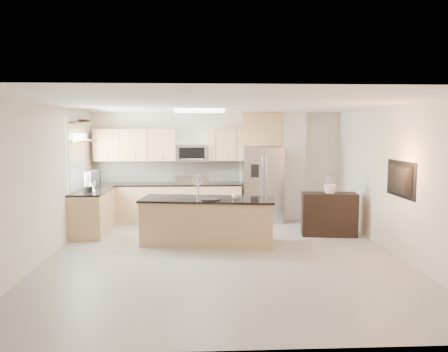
{
  "coord_description": "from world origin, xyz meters",
  "views": [
    {
      "loc": [
        -0.34,
        -7.35,
        2.17
      ],
      "look_at": [
        0.08,
        1.3,
        1.26
      ],
      "focal_mm": 35.0,
      "sensor_mm": 36.0,
      "label": 1
    }
  ],
  "objects": [
    {
      "name": "platter",
      "position": [
        -0.22,
        0.72,
        0.89
      ],
      "size": [
        0.5,
        0.5,
        0.02
      ],
      "primitive_type": "cylinder",
      "rotation": [
        0.0,
        0.0,
        -0.26
      ],
      "color": "black",
      "rests_on": "island"
    },
    {
      "name": "bowl",
      "position": [
        -2.85,
        2.12,
        2.38
      ],
      "size": [
        0.36,
        0.36,
        0.08
      ],
      "primitive_type": "imported",
      "rotation": [
        0.0,
        0.0,
        0.09
      ],
      "color": "#A7A7A9",
      "rests_on": "shelf_upper"
    },
    {
      "name": "cup",
      "position": [
        0.26,
        0.76,
        0.93
      ],
      "size": [
        0.15,
        0.15,
        0.1
      ],
      "primitive_type": "imported",
      "rotation": [
        0.0,
        0.0,
        0.14
      ],
      "color": "white",
      "rests_on": "island"
    },
    {
      "name": "wall_back",
      "position": [
        0.0,
        3.25,
        1.3
      ],
      "size": [
        6.0,
        0.02,
        2.6
      ],
      "primitive_type": "cube",
      "color": "silver",
      "rests_on": "floor"
    },
    {
      "name": "refrigerator",
      "position": [
        1.06,
        2.87,
        0.89
      ],
      "size": [
        0.92,
        0.78,
        1.78
      ],
      "color": "#A7A7A9",
      "rests_on": "floor"
    },
    {
      "name": "range",
      "position": [
        -0.6,
        2.92,
        0.47
      ],
      "size": [
        0.76,
        0.64,
        1.14
      ],
      "color": "black",
      "rests_on": "floor"
    },
    {
      "name": "television",
      "position": [
        2.91,
        -0.2,
        1.35
      ],
      "size": [
        0.14,
        1.08,
        0.62
      ],
      "primitive_type": "imported",
      "rotation": [
        0.0,
        0.0,
        1.57
      ],
      "color": "black",
      "rests_on": "wall_right"
    },
    {
      "name": "shelf_upper",
      "position": [
        -2.85,
        1.95,
        2.32
      ],
      "size": [
        0.3,
        1.2,
        0.04
      ],
      "primitive_type": "cube",
      "color": "brown",
      "rests_on": "wall_left"
    },
    {
      "name": "microwave",
      "position": [
        -0.6,
        3.04,
        1.63
      ],
      "size": [
        0.76,
        0.4,
        0.4
      ],
      "color": "#A7A7A9",
      "rests_on": "upper_cabinets"
    },
    {
      "name": "window",
      "position": [
        -2.98,
        1.85,
        1.65
      ],
      "size": [
        0.04,
        1.15,
        1.65
      ],
      "color": "white",
      "rests_on": "wall_left"
    },
    {
      "name": "island",
      "position": [
        -0.25,
        0.9,
        0.44
      ],
      "size": [
        2.64,
        1.26,
        1.3
      ],
      "rotation": [
        0.0,
        0.0,
        -0.14
      ],
      "color": "tan",
      "rests_on": "floor"
    },
    {
      "name": "floor",
      "position": [
        0.0,
        0.0,
        0.0
      ],
      "size": [
        6.5,
        6.5,
        0.0
      ],
      "primitive_type": "plane",
      "color": "gray",
      "rests_on": "ground"
    },
    {
      "name": "coffee_maker",
      "position": [
        -2.69,
        2.26,
        1.1
      ],
      "size": [
        0.24,
        0.27,
        0.38
      ],
      "color": "black",
      "rests_on": "left_counter"
    },
    {
      "name": "wall_left",
      "position": [
        -3.0,
        0.0,
        1.3
      ],
      "size": [
        0.02,
        6.5,
        2.6
      ],
      "primitive_type": "cube",
      "color": "silver",
      "rests_on": "floor"
    },
    {
      "name": "left_counter",
      "position": [
        -2.67,
        1.85,
        0.46
      ],
      "size": [
        0.66,
        1.5,
        0.92
      ],
      "color": "tan",
      "rests_on": "floor"
    },
    {
      "name": "credenza",
      "position": [
        2.26,
        1.41,
        0.44
      ],
      "size": [
        1.16,
        0.61,
        0.89
      ],
      "primitive_type": "cube",
      "rotation": [
        0.0,
        0.0,
        -0.13
      ],
      "color": "black",
      "rests_on": "floor"
    },
    {
      "name": "back_counter",
      "position": [
        -1.23,
        2.93,
        0.47
      ],
      "size": [
        3.55,
        0.66,
        1.44
      ],
      "color": "tan",
      "rests_on": "floor"
    },
    {
      "name": "wall_right",
      "position": [
        3.0,
        0.0,
        1.3
      ],
      "size": [
        0.02,
        6.5,
        2.6
      ],
      "primitive_type": "cube",
      "color": "silver",
      "rests_on": "floor"
    },
    {
      "name": "blender",
      "position": [
        -2.67,
        1.53,
        1.1
      ],
      "size": [
        0.18,
        0.18,
        0.41
      ],
      "color": "black",
      "rests_on": "left_counter"
    },
    {
      "name": "upper_cabinets",
      "position": [
        -1.3,
        3.09,
        1.83
      ],
      "size": [
        3.5,
        0.33,
        0.75
      ],
      "color": "tan",
      "rests_on": "wall_back"
    },
    {
      "name": "ceiling",
      "position": [
        0.0,
        0.0,
        2.6
      ],
      "size": [
        6.0,
        6.5,
        0.02
      ],
      "primitive_type": "cube",
      "color": "white",
      "rests_on": "wall_back"
    },
    {
      "name": "flower_vase",
      "position": [
        2.27,
        1.38,
        1.2
      ],
      "size": [
        0.6,
        0.53,
        0.63
      ],
      "primitive_type": "imported",
      "rotation": [
        0.0,
        0.0,
        0.06
      ],
      "color": "white",
      "rests_on": "credenza"
    },
    {
      "name": "shelf_lower",
      "position": [
        -2.85,
        1.95,
        1.95
      ],
      "size": [
        0.3,
        1.2,
        0.04
      ],
      "primitive_type": "cube",
      "color": "brown",
      "rests_on": "wall_left"
    },
    {
      "name": "ceiling_fixture",
      "position": [
        -0.4,
        1.6,
        2.56
      ],
      "size": [
        1.0,
        0.5,
        0.06
      ],
      "primitive_type": "cube",
      "color": "white",
      "rests_on": "ceiling"
    },
    {
      "name": "kettle",
      "position": [
        -2.62,
        1.61,
        1.03
      ],
      "size": [
        0.19,
        0.19,
        0.24
      ],
      "color": "#A7A7A9",
      "rests_on": "left_counter"
    },
    {
      "name": "partition_column",
      "position": [
        1.82,
        3.1,
        1.3
      ],
      "size": [
        0.6,
        0.3,
        2.6
      ],
      "primitive_type": "cube",
      "color": "beige",
      "rests_on": "floor"
    },
    {
      "name": "wall_front",
      "position": [
        0.0,
        -3.25,
        1.3
      ],
      "size": [
        6.0,
        0.02,
        2.6
      ],
      "primitive_type": "cube",
      "color": "silver",
      "rests_on": "floor"
    }
  ]
}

